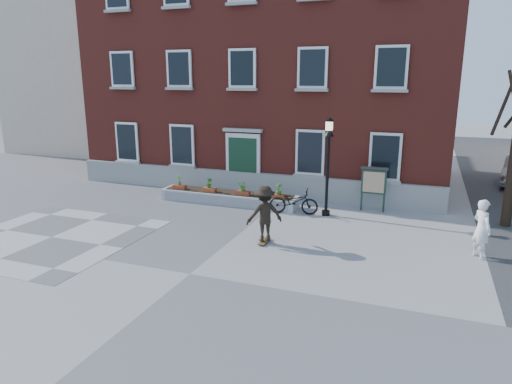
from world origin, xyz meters
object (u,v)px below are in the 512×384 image
at_px(bystander, 482,229).
at_px(notice_board, 374,182).
at_px(lamp_post, 328,153).
at_px(bicycle, 294,201).
at_px(skateboarder, 265,214).

relative_size(bystander, notice_board, 0.99).
bearing_deg(lamp_post, bicycle, -168.61).
xyz_separation_m(notice_board, skateboarder, (-2.95, -5.09, -0.25)).
bearing_deg(notice_board, bicycle, -153.28).
bearing_deg(skateboarder, bicycle, 90.33).
xyz_separation_m(lamp_post, notice_board, (1.68, 1.23, -1.28)).
bearing_deg(notice_board, bystander, -47.09).
height_order(bystander, lamp_post, lamp_post).
distance_m(bicycle, bystander, 7.11).
xyz_separation_m(bicycle, skateboarder, (0.02, -3.59, 0.50)).
height_order(bicycle, lamp_post, lamp_post).
bearing_deg(bicycle, lamp_post, -88.04).
height_order(bicycle, bystander, bystander).
height_order(bystander, notice_board, notice_board).
xyz_separation_m(bystander, skateboarder, (-6.63, -1.12, 0.09)).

